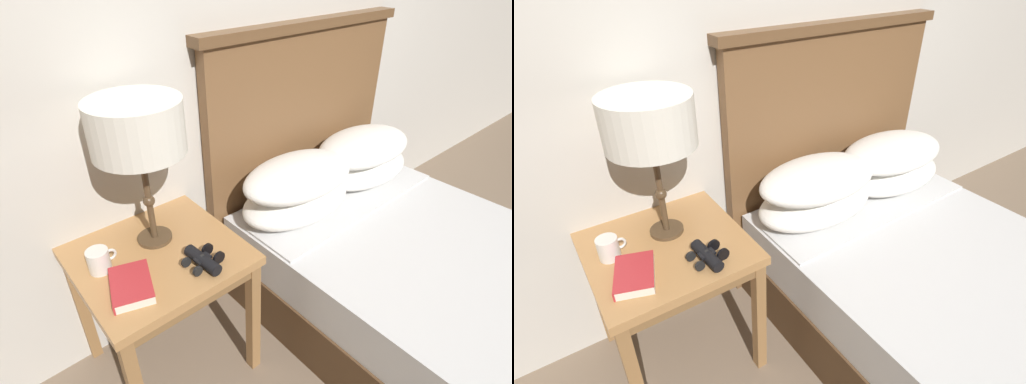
% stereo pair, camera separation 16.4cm
% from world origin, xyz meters
% --- Properties ---
extents(wall_back, '(8.00, 0.06, 2.60)m').
position_xyz_m(wall_back, '(0.00, 0.88, 1.30)').
color(wall_back, beige).
rests_on(wall_back, ground_plane).
extents(nightstand, '(0.58, 0.58, 0.63)m').
position_xyz_m(nightstand, '(-0.51, 0.59, 0.54)').
color(nightstand, '#AD7A47').
rests_on(nightstand, ground_plane).
extents(bed, '(1.25, 2.01, 1.31)m').
position_xyz_m(bed, '(0.48, -0.03, 0.31)').
color(bed, '#4E3520').
rests_on(bed, ground_plane).
extents(table_lamp, '(0.32, 0.32, 0.55)m').
position_xyz_m(table_lamp, '(-0.47, 0.66, 1.08)').
color(table_lamp, '#4C3823').
rests_on(table_lamp, nightstand).
extents(book_on_nightstand, '(0.18, 0.22, 0.04)m').
position_xyz_m(book_on_nightstand, '(-0.66, 0.47, 0.65)').
color(book_on_nightstand, silver).
rests_on(book_on_nightstand, nightstand).
extents(binoculars_pair, '(0.14, 0.16, 0.05)m').
position_xyz_m(binoculars_pair, '(-0.42, 0.41, 0.65)').
color(binoculars_pair, black).
rests_on(binoculars_pair, nightstand).
extents(coffee_mug, '(0.10, 0.08, 0.08)m').
position_xyz_m(coffee_mug, '(-0.70, 0.62, 0.67)').
color(coffee_mug, silver).
rests_on(coffee_mug, nightstand).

